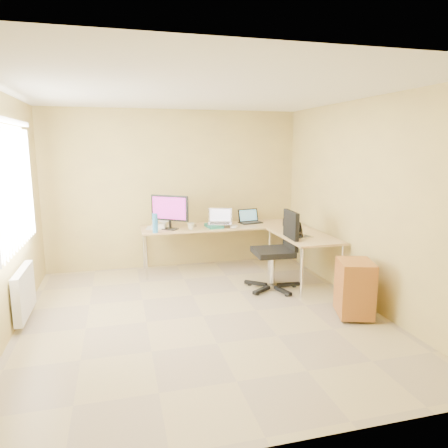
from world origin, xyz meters
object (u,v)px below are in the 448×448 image
object	(u,v)px
laptop_center	(220,217)
office_chair	(273,255)
desk_fan	(164,219)
laptop_black	(251,216)
desk_return	(303,259)
desk_main	(223,247)
keyboard	(226,226)
cabinet	(355,288)
monitor	(170,212)
laptop_return	(302,230)
water_bottle	(155,223)
mug	(191,226)

from	to	relation	value
laptop_center	office_chair	world-z (taller)	office_chair
laptop_center	desk_fan	distance (m)	0.89
laptop_black	desk_return	bearing A→B (deg)	-76.83
desk_fan	office_chair	distance (m)	1.86
desk_main	keyboard	distance (m)	0.40
cabinet	monitor	bearing A→B (deg)	148.54
desk_fan	laptop_return	xyz separation A→B (m)	(1.85, -1.14, -0.05)
water_bottle	cabinet	bearing A→B (deg)	-43.27
desk_main	desk_fan	world-z (taller)	desk_fan
desk_fan	water_bottle	bearing A→B (deg)	-93.80
desk_main	laptop_black	distance (m)	0.71
desk_main	monitor	world-z (taller)	monitor
desk_main	laptop_center	bearing A→B (deg)	-121.53
water_bottle	desk_fan	size ratio (longest dim) A/B	0.99
keyboard	laptop_return	xyz separation A→B (m)	(0.87, -0.98, 0.09)
laptop_black	office_chair	bearing A→B (deg)	-103.56
desk_fan	cabinet	xyz separation A→B (m)	(1.98, -2.34, -0.52)
monitor	keyboard	distance (m)	0.93
laptop_center	laptop_return	xyz separation A→B (m)	(0.97, -0.99, -0.08)
desk_main	mug	xyz separation A→B (m)	(-0.57, -0.20, 0.42)
monitor	mug	world-z (taller)	monitor
desk_main	laptop_black	bearing A→B (deg)	9.95
desk_main	water_bottle	size ratio (longest dim) A/B	9.05
water_bottle	office_chair	distance (m)	1.82
desk_fan	office_chair	xyz separation A→B (m)	(1.39, -1.18, -0.38)
laptop_return	office_chair	size ratio (longest dim) A/B	0.26
keyboard	office_chair	world-z (taller)	office_chair
keyboard	desk_fan	bearing A→B (deg)	162.31
water_bottle	desk_return	bearing A→B (deg)	-18.49
monitor	cabinet	size ratio (longest dim) A/B	0.97
laptop_center	office_chair	distance (m)	1.21
laptop_center	keyboard	world-z (taller)	laptop_center
desk_return	laptop_black	bearing A→B (deg)	113.19
laptop_return	cabinet	bearing A→B (deg)	171.91
laptop_black	water_bottle	size ratio (longest dim) A/B	1.25
keyboard	cabinet	distance (m)	2.43
desk_main	laptop_center	size ratio (longest dim) A/B	7.04
desk_main	desk_return	xyz separation A→B (m)	(0.98, -1.00, 0.00)
laptop_return	mug	bearing A→B (deg)	43.63
water_bottle	cabinet	xyz separation A→B (m)	(2.14, -2.02, -0.52)
laptop_return	desk_main	bearing A→B (deg)	24.38
mug	keyboard	bearing A→B (deg)	6.18
desk_main	laptop_center	world-z (taller)	laptop_center
monitor	desk_fan	world-z (taller)	monitor
desk_fan	desk_main	bearing A→B (deg)	22.45
monitor	keyboard	size ratio (longest dim) A/B	1.65
monitor	keyboard	xyz separation A→B (m)	(0.90, -0.03, -0.26)
laptop_center	cabinet	size ratio (longest dim) A/B	0.57
office_chair	laptop_center	bearing A→B (deg)	119.46
laptop_center	water_bottle	distance (m)	1.06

